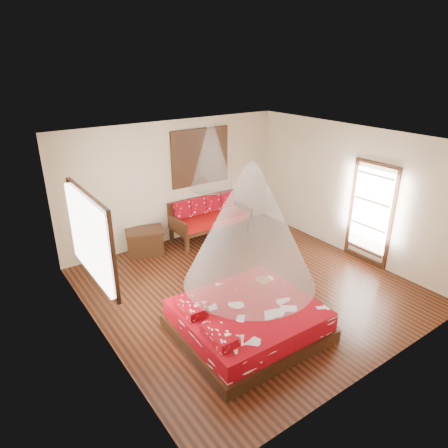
% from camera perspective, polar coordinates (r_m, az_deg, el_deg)
% --- Properties ---
extents(room, '(5.54, 5.54, 2.84)m').
position_cam_1_polar(room, '(7.11, 3.64, 0.72)').
color(room, black).
rests_on(room, ground).
extents(bed, '(2.16, 1.96, 0.64)m').
position_cam_1_polar(bed, '(6.44, 3.28, -13.58)').
color(bed, black).
rests_on(bed, floor).
extents(daybed, '(1.89, 0.84, 0.97)m').
position_cam_1_polar(daybed, '(9.60, -2.16, 1.14)').
color(daybed, black).
rests_on(daybed, floor).
extents(storage_chest, '(0.96, 0.82, 0.56)m').
position_cam_1_polar(storage_chest, '(9.03, -11.24, -2.43)').
color(storage_chest, black).
rests_on(storage_chest, floor).
extents(shutter_panel, '(1.52, 0.06, 1.32)m').
position_cam_1_polar(shutter_panel, '(9.45, -3.40, 9.53)').
color(shutter_panel, black).
rests_on(shutter_panel, wall_back).
extents(window_left, '(0.10, 1.74, 1.34)m').
position_cam_1_polar(window_left, '(5.99, -18.28, -1.69)').
color(window_left, black).
rests_on(window_left, wall_left).
extents(glazed_door, '(0.08, 1.02, 2.16)m').
position_cam_1_polar(glazed_door, '(8.75, 20.18, 1.32)').
color(glazed_door, black).
rests_on(glazed_door, floor).
extents(wine_tray, '(0.26, 0.26, 0.21)m').
position_cam_1_polar(wine_tray, '(6.94, 5.65, -7.72)').
color(wine_tray, brown).
rests_on(wine_tray, bed).
extents(mosquito_net_main, '(1.96, 1.96, 1.80)m').
position_cam_1_polar(mosquito_net_main, '(5.65, 3.80, -0.35)').
color(mosquito_net_main, white).
rests_on(mosquito_net_main, ceiling).
extents(mosquito_net_daybed, '(0.98, 0.98, 1.50)m').
position_cam_1_polar(mosquito_net_daybed, '(9.05, -1.82, 9.61)').
color(mosquito_net_daybed, white).
rests_on(mosquito_net_daybed, ceiling).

